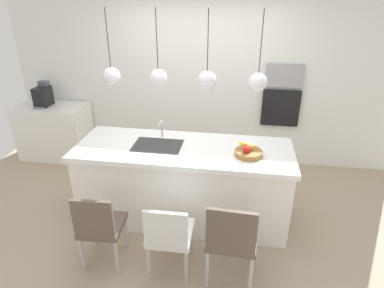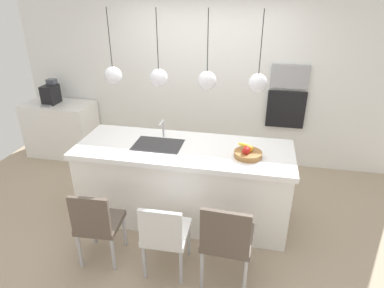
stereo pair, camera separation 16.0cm
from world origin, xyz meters
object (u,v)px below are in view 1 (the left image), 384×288
chair_far (232,237)px  microwave (284,75)px  chair_near (100,225)px  coffee_machine (43,96)px  chair_middle (169,234)px  fruit_bowl (248,152)px  oven (280,108)px

chair_far → microwave: bearing=76.6°
chair_near → chair_far: 1.30m
coffee_machine → chair_middle: bearing=-41.3°
fruit_bowl → coffee_machine: (-3.22, 1.37, 0.05)m
oven → chair_far: size_ratio=0.61×
microwave → chair_near: 3.28m
oven → chair_near: size_ratio=0.65×
oven → chair_far: (-0.60, -2.51, -0.43)m
coffee_machine → chair_middle: (2.51, -2.20, -0.58)m
coffee_machine → chair_far: (3.11, -2.21, -0.53)m
chair_middle → chair_far: bearing=-0.8°
fruit_bowl → coffee_machine: bearing=156.9°
chair_near → oven: bearing=52.9°
coffee_machine → oven: coffee_machine is taller
chair_near → chair_middle: chair_near is taller
microwave → fruit_bowl: bearing=-106.1°
coffee_machine → chair_middle: size_ratio=0.46×
fruit_bowl → chair_middle: (-0.71, -0.83, -0.52)m
chair_middle → chair_far: (0.60, -0.01, 0.05)m
chair_near → chair_middle: size_ratio=1.04×
microwave → oven: 0.50m
microwave → chair_far: microwave is taller
fruit_bowl → microwave: size_ratio=0.56×
coffee_machine → chair_middle: coffee_machine is taller
chair_near → chair_middle: 0.70m
oven → chair_far: bearing=-103.4°
microwave → chair_middle: (-1.19, -2.50, -0.97)m
coffee_machine → chair_far: coffee_machine is taller
fruit_bowl → microwave: (0.48, 1.67, 0.45)m
microwave → chair_middle: microwave is taller
chair_near → chair_far: size_ratio=0.94×
fruit_bowl → microwave: 1.80m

